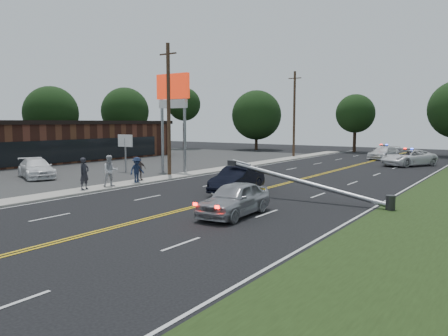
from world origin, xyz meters
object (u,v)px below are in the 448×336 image
Objects in this scene: pylon_sign at (173,99)px; bystander_d at (139,169)px; small_sign at (125,144)px; fallen_streetlight at (313,184)px; utility_pole_far at (294,114)px; parked_car at (36,168)px; waiting_sedan at (234,199)px; bystander_c at (137,170)px; crashed_sedan at (237,179)px; emergency_a at (408,158)px; emergency_b at (384,153)px; bystander_a at (84,174)px; bystander_b at (110,171)px; utility_pole_mid at (169,109)px.

bystander_d is at bearing -72.18° from pylon_sign.
small_sign reaches higher than fallen_streetlight.
parked_car is (-7.29, -28.49, -4.37)m from utility_pole_far.
waiting_sedan is 11.66m from bystander_c.
parked_car is (-15.81, -2.85, -0.04)m from crashed_sedan.
waiting_sedan is 27.89m from emergency_a.
bystander_d is (7.83, 2.77, 0.20)m from parked_car.
pylon_sign reaches higher than emergency_b.
bystander_c is (5.97, -4.56, -1.37)m from small_sign.
pylon_sign reaches higher than crashed_sedan.
crashed_sedan is at bearing -80.88° from emergency_b.
parked_car reaches higher than emergency_b.
bystander_a reaches higher than fallen_streetlight.
fallen_streetlight is (14.69, -6.00, -5.08)m from pylon_sign.
bystander_b is (-10.72, 2.32, 0.35)m from waiting_sedan.
utility_pole_far is 29.73m from parked_car.
pylon_sign is at bearing 29.74° from small_sign.
bystander_c is (8.46, 1.93, 0.25)m from parked_car.
fallen_streetlight is 5.53× the size of bystander_c.
parked_car is 3.10× the size of bystander_d.
emergency_a is at bearing -47.69° from emergency_b.
bystander_b is (-7.35, -3.19, 0.34)m from crashed_sedan.
bystander_b is (-12.22, -2.83, 0.18)m from fallen_streetlight.
emergency_b is (-2.38, 34.30, -0.04)m from waiting_sedan.
small_sign is 22.68m from utility_pole_far.
parked_car is (-5.99, -8.49, -5.28)m from pylon_sign.
bystander_b is at bearing -87.68° from utility_pole_far.
bystander_b is at bearing -166.97° from fallen_streetlight.
emergency_a is 2.85× the size of bystander_b.
fallen_streetlight is at bearing -12.40° from small_sign.
fallen_streetlight is at bearing -82.11° from bystander_c.
bystander_a is at bearing -84.58° from utility_pole_mid.
small_sign is 28.99m from emergency_b.
emergency_a is 7.54m from emergency_b.
fallen_streetlight is 14.58m from utility_pole_mid.
small_sign is 18.68m from fallen_streetlight.
bystander_c is at bearing -179.68° from crashed_sedan.
utility_pole_far is 5.10× the size of bystander_b.
utility_pole_mid is 5.61m from bystander_d.
small_sign is at bearing -150.26° from pylon_sign.
fallen_streetlight is 20.83m from parked_car.
parked_car is at bearing -111.02° from small_sign.
waiting_sedan is 19.37m from parked_car.
crashed_sedan is 7.41m from bystander_c.
utility_pole_far is 27.36m from crashed_sedan.
bystander_c is at bearing -55.54° from parked_car.
utility_pole_mid is at bearing 0.00° from small_sign.
crashed_sedan is 2.36× the size of bystander_b.
bystander_d reaches higher than emergency_b.
pylon_sign is 11.79m from bystander_a.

